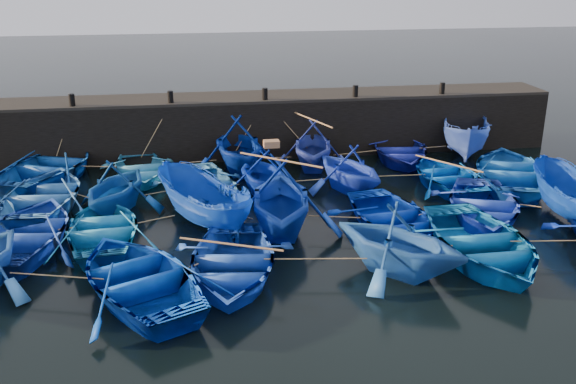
{
  "coord_description": "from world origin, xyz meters",
  "views": [
    {
      "loc": [
        -3.26,
        -17.51,
        8.42
      ],
      "look_at": [
        0.0,
        3.2,
        0.7
      ],
      "focal_mm": 40.0,
      "sensor_mm": 36.0,
      "label": 1
    }
  ],
  "objects": [
    {
      "name": "boat_22",
      "position": [
        -2.33,
        -1.61,
        0.52
      ],
      "size": [
        4.17,
        5.41,
        1.04
      ],
      "primitive_type": "imported",
      "rotation": [
        0.0,
        0.0,
        -0.12
      ],
      "color": "#163FAE",
      "rests_on": "ground"
    },
    {
      "name": "wooden_crate",
      "position": [
        -0.37,
        4.7,
        2.04
      ],
      "size": [
        0.57,
        0.4,
        0.24
      ],
      "primitive_type": "cube",
      "color": "#966641",
      "rests_on": "boat_9"
    },
    {
      "name": "boat_8",
      "position": [
        -2.93,
        4.53,
        0.54
      ],
      "size": [
        4.35,
        5.63,
        1.08
      ],
      "primitive_type": "imported",
      "rotation": [
        0.0,
        0.0,
        0.13
      ],
      "color": "#225F9A",
      "rests_on": "ground"
    },
    {
      "name": "boat_7",
      "position": [
        -5.89,
        4.06,
        0.97
      ],
      "size": [
        4.33,
        4.61,
        1.93
      ],
      "primitive_type": "imported",
      "rotation": [
        0.0,
        0.0,
        2.75
      ],
      "color": "navy",
      "rests_on": "ground"
    },
    {
      "name": "boat_10",
      "position": [
        2.6,
        4.79,
        0.96
      ],
      "size": [
        4.32,
        4.59,
        1.92
      ],
      "primitive_type": "imported",
      "rotation": [
        0.0,
        0.0,
        3.55
      ],
      "color": "blue",
      "rests_on": "ground"
    },
    {
      "name": "mooring_ropes",
      "position": [
        0.19,
        4.86,
        0.87
      ],
      "size": [
        17.63,
        11.68,
        2.1
      ],
      "color": "tan",
      "rests_on": "ground"
    },
    {
      "name": "boat_5",
      "position": [
        8.76,
        8.32,
        1.01
      ],
      "size": [
        3.72,
        5.6,
        2.03
      ],
      "primitive_type": "imported",
      "rotation": [
        0.0,
        0.0,
        -0.37
      ],
      "color": "blue",
      "rests_on": "ground"
    },
    {
      "name": "bollard_2",
      "position": [
        0.0,
        9.6,
        2.87
      ],
      "size": [
        0.24,
        0.24,
        0.5
      ],
      "primitive_type": "cylinder",
      "color": "black",
      "rests_on": "quay_top"
    },
    {
      "name": "ground",
      "position": [
        0.0,
        0.0,
        0.0
      ],
      "size": [
        120.0,
        120.0,
        0.0
      ],
      "primitive_type": "plane",
      "color": "black",
      "rests_on": "ground"
    },
    {
      "name": "bollard_0",
      "position": [
        -8.0,
        9.6,
        2.87
      ],
      "size": [
        0.24,
        0.24,
        0.5
      ],
      "primitive_type": "cylinder",
      "color": "black",
      "rests_on": "quay_top"
    },
    {
      "name": "boat_6",
      "position": [
        -8.44,
        4.73,
        0.55
      ],
      "size": [
        4.13,
        5.54,
        1.1
      ],
      "primitive_type": "imported",
      "rotation": [
        0.0,
        0.0,
        3.08
      ],
      "color": "#225799",
      "rests_on": "ground"
    },
    {
      "name": "bollard_3",
      "position": [
        4.0,
        9.6,
        2.87
      ],
      "size": [
        0.24,
        0.24,
        0.5
      ],
      "primitive_type": "cylinder",
      "color": "black",
      "rests_on": "quay_top"
    },
    {
      "name": "boat_3",
      "position": [
        1.76,
        7.76,
        1.04
      ],
      "size": [
        4.04,
        4.48,
        2.07
      ],
      "primitive_type": "imported",
      "rotation": [
        0.0,
        0.0,
        -0.18
      ],
      "color": "#223496",
      "rests_on": "ground"
    },
    {
      "name": "bollard_4",
      "position": [
        8.0,
        9.6,
        2.87
      ],
      "size": [
        0.24,
        0.24,
        0.5
      ],
      "primitive_type": "cylinder",
      "color": "black",
      "rests_on": "quay_top"
    },
    {
      "name": "boat_14",
      "position": [
        -6.08,
        1.49,
        0.49
      ],
      "size": [
        3.73,
        4.95,
        0.97
      ],
      "primitive_type": "imported",
      "rotation": [
        0.0,
        0.0,
        3.23
      ],
      "color": "blue",
      "rests_on": "ground"
    },
    {
      "name": "boat_18",
      "position": [
        6.39,
        1.38,
        0.52
      ],
      "size": [
        4.99,
        5.87,
        1.03
      ],
      "primitive_type": "imported",
      "rotation": [
        0.0,
        0.0,
        -0.33
      ],
      "color": "blue",
      "rests_on": "ground"
    },
    {
      "name": "boat_16",
      "position": [
        -0.54,
        1.31,
        1.22
      ],
      "size": [
        4.61,
        5.16,
        2.45
      ],
      "primitive_type": "imported",
      "rotation": [
        0.0,
        0.0,
        -0.14
      ],
      "color": "#0A2FAA",
      "rests_on": "ground"
    },
    {
      "name": "loose_oars",
      "position": [
        1.34,
        3.04,
        1.65
      ],
      "size": [
        11.06,
        11.45,
        1.58
      ],
      "color": "#99724C",
      "rests_on": "ground"
    },
    {
      "name": "boat_4",
      "position": [
        5.7,
        8.18,
        0.49
      ],
      "size": [
        3.98,
        5.13,
        0.98
      ],
      "primitive_type": "imported",
      "rotation": [
        0.0,
        0.0,
        -0.13
      ],
      "color": "navy",
      "rests_on": "ground"
    },
    {
      "name": "boat_2",
      "position": [
        -1.36,
        7.81,
        1.17
      ],
      "size": [
        4.26,
        4.81,
        2.35
      ],
      "primitive_type": "imported",
      "rotation": [
        0.0,
        0.0,
        0.1
      ],
      "color": "navy",
      "rests_on": "ground"
    },
    {
      "name": "quay_wall",
      "position": [
        0.0,
        10.5,
        1.25
      ],
      "size": [
        26.0,
        2.5,
        2.5
      ],
      "primitive_type": "cube",
      "color": "black",
      "rests_on": "ground"
    },
    {
      "name": "boat_13",
      "position": [
        -8.33,
        1.39,
        0.54
      ],
      "size": [
        4.36,
        5.63,
        1.08
      ],
      "primitive_type": "imported",
      "rotation": [
        0.0,
        0.0,
        3.01
      ],
      "color": "#183B9B",
      "rests_on": "ground"
    },
    {
      "name": "boat_15",
      "position": [
        -3.0,
        2.0,
        0.91
      ],
      "size": [
        3.86,
        4.97,
        1.82
      ],
      "primitive_type": "imported",
      "rotation": [
        0.0,
        0.0,
        3.66
      ],
      "color": "#0939A8",
      "rests_on": "ground"
    },
    {
      "name": "boat_9",
      "position": [
        -0.67,
        4.7,
        0.96
      ],
      "size": [
        3.78,
        4.18,
        1.92
      ],
      "primitive_type": "imported",
      "rotation": [
        0.0,
        0.0,
        3.33
      ],
      "color": "#0526A7",
      "rests_on": "ground"
    },
    {
      "name": "boat_21",
      "position": [
        -4.78,
        -2.13,
        0.55
      ],
      "size": [
        5.72,
        6.45,
        1.11
      ],
      "primitive_type": "imported",
      "rotation": [
        0.0,
        0.0,
        3.58
      ],
      "color": "#002D91",
      "rests_on": "ground"
    },
    {
      "name": "boat_19",
      "position": [
        9.1,
        0.84,
        0.85
      ],
      "size": [
        2.19,
        4.58,
        1.71
      ],
      "primitive_type": "imported",
      "rotation": [
        0.0,
        0.0,
        3.02
      ],
      "color": "#053094",
      "rests_on": "ground"
    },
    {
      "name": "quay_top",
      "position": [
        0.0,
        10.5,
        2.56
      ],
      "size": [
        26.0,
        2.5,
        0.12
      ],
      "primitive_type": "cube",
      "color": "black",
      "rests_on": "quay_wall"
    },
    {
      "name": "boat_24",
      "position": [
        4.98,
        -1.57,
        0.57
      ],
      "size": [
        4.01,
        5.56,
        1.14
      ],
      "primitive_type": "imported",
      "rotation": [
        0.0,
        0.0,
        0.01
      ],
      "color": "#085BA1",
      "rests_on": "ground"
    },
    {
      "name": "boat_17",
      "position": [
        3.04,
        0.83,
        0.5
      ],
      "size": [
        4.02,
        5.19,
        0.99
      ],
      "primitive_type": "imported",
      "rotation": [
        0.0,
        0.0,
        0.13
      ],
      "color": "#00239E",
      "rests_on": "ground"
    },
    {
      "name": "bollard_1",
      "position": [
        -4.0,
        9.6,
        2.87
      ],
      "size": [
        0.24,
        0.24,
        0.5
      ],
      "primitive_type": "cylinder",
      "color": "black",
      "rests_on": "quay_top"
    },
    {
      "name": "boat_0",
      "position": [
        -8.83,
        7.92,
        0.59
      ],
      "size": [
        5.84,
        6.76,
        1.18
      ],
      "primitive_type": "imported",
      "rotation": [
        0.0,
        0.0,
        2.77
      ],
      "color": "navy",
      "rests_on": "ground"
    },
    {
      "name": "boat_1",
      "position": [
        -5.34,
        7.51,
        0.45
      ],
      "size": [
        3.67,
        4.71,
        0.9
      ],
      "primitive_type": "imported",
      "rotation": [
        0.0,
        0.0,
        0.14
      ],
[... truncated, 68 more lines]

